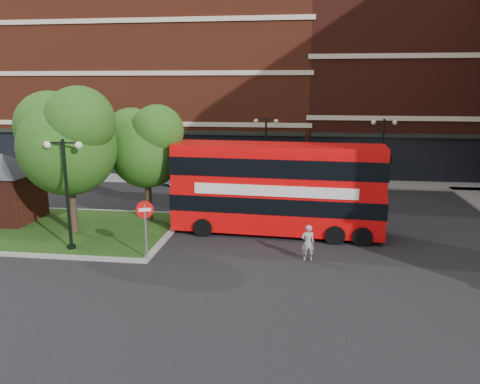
# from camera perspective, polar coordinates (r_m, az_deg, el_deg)

# --- Properties ---
(ground) EXTENTS (120.00, 120.00, 0.00)m
(ground) POSITION_cam_1_polar(r_m,az_deg,el_deg) (20.21, -5.91, -8.11)
(ground) COLOR black
(ground) RESTS_ON ground
(pavement_far) EXTENTS (44.00, 3.00, 0.12)m
(pavement_far) POSITION_cam_1_polar(r_m,az_deg,el_deg) (35.84, 0.16, 1.40)
(pavement_far) COLOR slate
(pavement_far) RESTS_ON ground
(terrace_far_left) EXTENTS (26.00, 12.00, 14.00)m
(terrace_far_left) POSITION_cam_1_polar(r_m,az_deg,el_deg) (44.13, -9.15, 12.48)
(terrace_far_left) COLOR maroon
(terrace_far_left) RESTS_ON ground
(terrace_far_right) EXTENTS (18.00, 12.00, 16.00)m
(terrace_far_right) POSITION_cam_1_polar(r_m,az_deg,el_deg) (43.39, 20.74, 13.14)
(terrace_far_right) COLOR #471911
(terrace_far_right) RESTS_ON ground
(traffic_island) EXTENTS (12.60, 7.60, 0.15)m
(traffic_island) POSITION_cam_1_polar(r_m,az_deg,el_deg) (25.73, -21.96, -4.20)
(traffic_island) COLOR gray
(traffic_island) RESTS_ON ground
(kiosk) EXTENTS (6.51, 6.51, 3.60)m
(kiosk) POSITION_cam_1_polar(r_m,az_deg,el_deg) (27.62, -26.78, 1.28)
(kiosk) COLOR #471911
(kiosk) RESTS_ON traffic_island
(tree_island_west) EXTENTS (5.40, 4.71, 7.21)m
(tree_island_west) POSITION_cam_1_polar(r_m,az_deg,el_deg) (23.79, -20.45, 6.24)
(tree_island_west) COLOR #2D2116
(tree_island_west) RESTS_ON ground
(tree_island_east) EXTENTS (4.46, 3.90, 6.29)m
(tree_island_east) POSITION_cam_1_polar(r_m,az_deg,el_deg) (24.92, -11.51, 5.79)
(tree_island_east) COLOR #2D2116
(tree_island_east) RESTS_ON ground
(lamp_island) EXTENTS (1.72, 0.36, 5.00)m
(lamp_island) POSITION_cam_1_polar(r_m,az_deg,el_deg) (21.51, -20.37, 0.30)
(lamp_island) COLOR black
(lamp_island) RESTS_ON ground
(lamp_far_left) EXTENTS (1.72, 0.36, 5.00)m
(lamp_far_left) POSITION_cam_1_polar(r_m,az_deg,el_deg) (33.21, 3.15, 5.30)
(lamp_far_left) COLOR black
(lamp_far_left) RESTS_ON ground
(lamp_far_right) EXTENTS (1.72, 0.36, 5.00)m
(lamp_far_right) POSITION_cam_1_polar(r_m,az_deg,el_deg) (33.57, 16.95, 4.84)
(lamp_far_right) COLOR black
(lamp_far_right) RESTS_ON ground
(bus) EXTENTS (10.34, 2.91, 3.90)m
(bus) POSITION_cam_1_polar(r_m,az_deg,el_deg) (22.88, 4.55, 1.12)
(bus) COLOR red
(bus) RESTS_ON ground
(woman) EXTENTS (0.63, 0.48, 1.56)m
(woman) POSITION_cam_1_polar(r_m,az_deg,el_deg) (19.88, 8.27, -6.15)
(woman) COLOR gray
(woman) RESTS_ON ground
(car_silver) EXTENTS (4.55, 2.11, 1.51)m
(car_silver) POSITION_cam_1_polar(r_m,az_deg,el_deg) (34.38, -5.90, 2.01)
(car_silver) COLOR #AAAEB1
(car_silver) RESTS_ON ground
(car_white) EXTENTS (4.43, 1.69, 1.44)m
(car_white) POSITION_cam_1_polar(r_m,az_deg,el_deg) (34.27, 6.52, 1.90)
(car_white) COLOR silver
(car_white) RESTS_ON ground
(no_entry_sign) EXTENTS (0.69, 0.30, 2.60)m
(no_entry_sign) POSITION_cam_1_polar(r_m,az_deg,el_deg) (19.65, -11.49, -3.20)
(no_entry_sign) COLOR slate
(no_entry_sign) RESTS_ON ground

